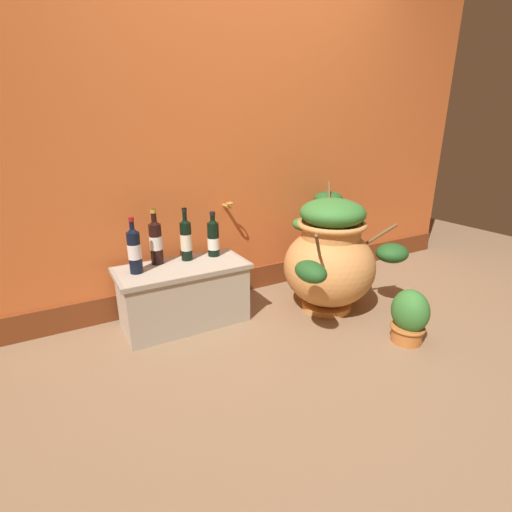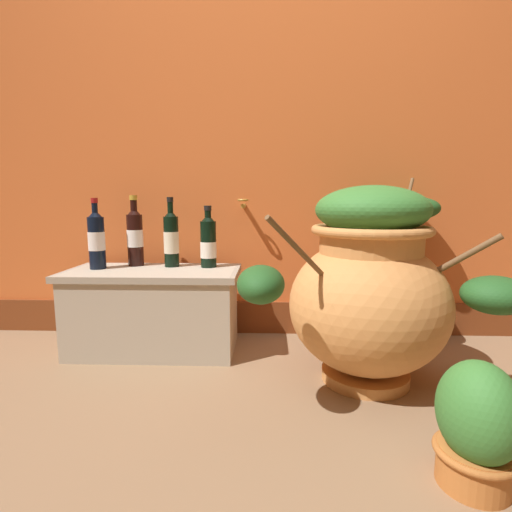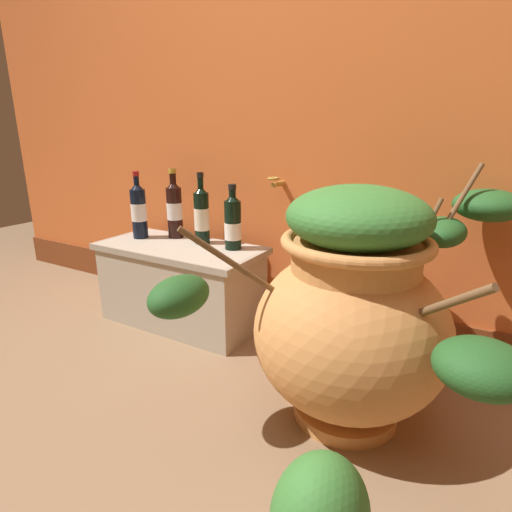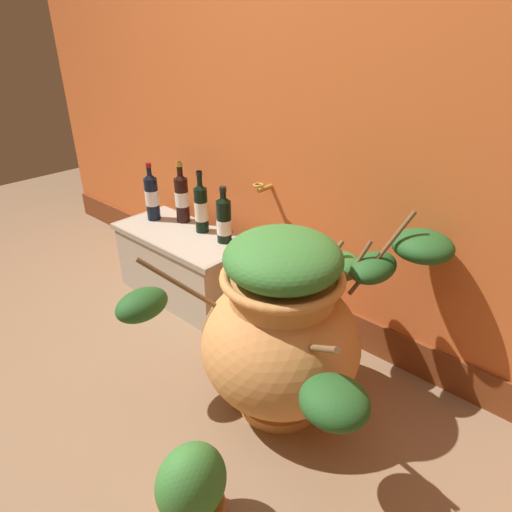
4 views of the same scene
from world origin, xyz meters
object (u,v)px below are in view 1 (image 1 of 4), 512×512
Objects in this scene: terracotta_urn at (330,255)px; potted_shrub at (409,316)px; wine_bottle_right at (186,239)px; wine_bottle_back at (213,237)px; wine_bottle_middle at (156,240)px; wine_bottle_left at (134,249)px.

terracotta_urn is 2.97× the size of potted_shrub.
wine_bottle_right is at bearing 136.31° from potted_shrub.
wine_bottle_back reaches higher than potted_shrub.
wine_bottle_middle is 0.38m from wine_bottle_back.
wine_bottle_middle is at bearing 175.23° from wine_bottle_back.
wine_bottle_right is (-0.90, 0.38, 0.15)m from terracotta_urn.
wine_bottle_left is 0.35m from wine_bottle_right.
terracotta_urn reaches higher than wine_bottle_middle.
terracotta_urn is 3.25× the size of wine_bottle_back.
wine_bottle_middle is (-1.09, 0.40, 0.16)m from terracotta_urn.
wine_bottle_back is at bearing 152.41° from terracotta_urn.
terracotta_urn is 0.81m from wine_bottle_back.
wine_bottle_middle reaches higher than potted_shrub.
terracotta_urn is at bearing -13.81° from wine_bottle_left.
wine_bottle_right is (0.34, 0.07, -0.00)m from wine_bottle_left.
terracotta_urn is at bearing 101.79° from potted_shrub.
wine_bottle_middle is at bearing 173.35° from wine_bottle_right.
wine_bottle_right is 1.46m from potted_shrub.
potted_shrub is (1.21, -1.00, -0.39)m from wine_bottle_middle.
wine_bottle_left is 0.54m from wine_bottle_back.
terracotta_urn is 1.17m from wine_bottle_middle.
potted_shrub is (1.02, -0.97, -0.38)m from wine_bottle_right.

